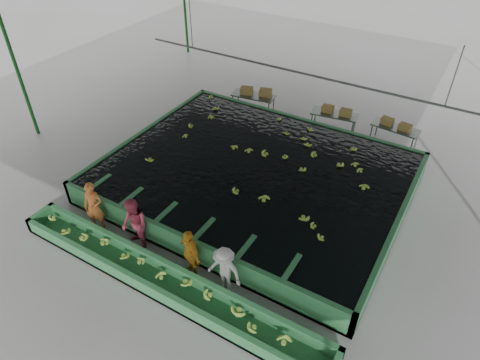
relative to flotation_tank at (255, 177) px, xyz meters
The scene contains 21 objects.
ground 1.57m from the flotation_tank, 90.00° to the right, with size 80.00×80.00×0.00m, color gray.
shed_roof 4.79m from the flotation_tank, 90.00° to the right, with size 20.00×22.00×0.04m, color slate.
shed_posts 2.54m from the flotation_tank, 90.00° to the right, with size 20.00×22.00×5.00m, color #15541C, non-canonical shape.
flotation_tank is the anchor object (origin of this frame).
tank_water 0.40m from the flotation_tank, 90.00° to the right, with size 9.70×7.70×0.00m, color black.
sorting_trough 5.10m from the flotation_tank, 90.00° to the right, with size 10.00×1.00×0.50m, color #307440, non-canonical shape.
cableway_rail 4.33m from the flotation_tank, 90.00° to the left, with size 0.08×0.08×14.00m, color #59605B.
rail_hanger_left 7.06m from the flotation_tank, 145.01° to the left, with size 0.04×0.04×2.00m, color #59605B.
rail_hanger_right 7.06m from the flotation_tank, 34.99° to the left, with size 0.04×0.04×2.00m, color #59605B.
worker_a 5.42m from the flotation_tank, 127.23° to the right, with size 0.63×0.41×1.71m, color orange.
worker_b 4.61m from the flotation_tank, 110.54° to the right, with size 0.87×0.68×1.79m, color #BB3E58.
worker_c 4.33m from the flotation_tank, 85.05° to the right, with size 0.95×0.40×1.63m, color orange.
worker_d 4.56m from the flotation_tank, 70.89° to the right, with size 1.00×0.57×1.54m, color beige.
packing_table_left 5.50m from the flotation_tank, 120.05° to the left, with size 1.92×0.77×0.87m, color #59605B, non-canonical shape.
packing_table_mid 5.15m from the flotation_tank, 79.23° to the left, with size 1.90×0.76×0.86m, color #59605B, non-canonical shape.
packing_table_right 6.31m from the flotation_tank, 56.93° to the left, with size 1.84×0.74×0.84m, color #59605B, non-canonical shape.
box_stack_left 5.55m from the flotation_tank, 118.80° to the left, with size 1.40×0.39×0.30m, color olive, non-canonical shape.
box_stack_mid 5.20m from the flotation_tank, 78.55° to the left, with size 1.24×0.34×0.27m, color olive, non-canonical shape.
box_stack_right 6.31m from the flotation_tank, 57.10° to the left, with size 1.21×0.33×0.26m, color olive, non-canonical shape.
floating_bananas 0.89m from the flotation_tank, 90.00° to the left, with size 9.13×6.22×0.12m, color #93C23E, non-canonical shape.
trough_bananas 5.10m from the flotation_tank, 90.00° to the right, with size 8.71×0.58×0.12m, color #93C23E, non-canonical shape.
Camera 1 is at (5.66, -8.97, 9.57)m, focal length 32.00 mm.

